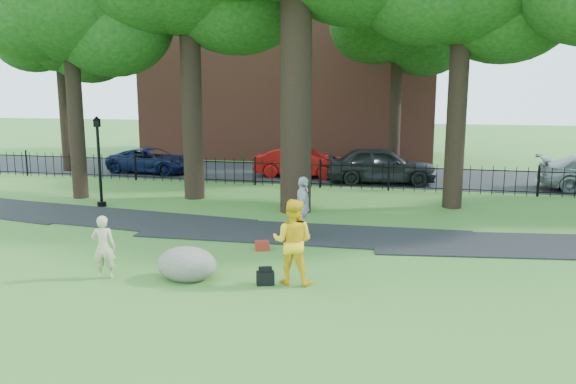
% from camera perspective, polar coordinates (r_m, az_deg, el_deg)
% --- Properties ---
extents(ground, '(120.00, 120.00, 0.00)m').
position_cam_1_polar(ground, '(13.67, -5.69, -8.14)').
color(ground, '#376D26').
rests_on(ground, ground).
extents(footpath, '(36.07, 3.85, 0.03)m').
position_cam_1_polar(footpath, '(17.03, 1.79, -4.33)').
color(footpath, black).
rests_on(footpath, ground).
extents(street, '(80.00, 7.00, 0.02)m').
position_cam_1_polar(street, '(28.88, 4.66, 1.80)').
color(street, black).
rests_on(street, ground).
extents(iron_fence, '(44.00, 0.04, 1.20)m').
position_cam_1_polar(iron_fence, '(24.89, 3.28, 1.81)').
color(iron_fence, black).
rests_on(iron_fence, ground).
extents(brick_building, '(18.00, 8.00, 12.00)m').
position_cam_1_polar(brick_building, '(37.20, 0.46, 13.04)').
color(brick_building, brown).
rests_on(brick_building, ground).
extents(woman, '(0.61, 0.48, 1.49)m').
position_cam_1_polar(woman, '(13.71, -18.23, -5.31)').
color(woman, tan).
rests_on(woman, ground).
extents(man, '(0.97, 0.77, 1.94)m').
position_cam_1_polar(man, '(12.62, 0.48, -5.05)').
color(man, yellow).
rests_on(man, ground).
extents(pedestrian, '(0.67, 1.16, 1.85)m').
position_cam_1_polar(pedestrian, '(16.30, 1.53, -1.65)').
color(pedestrian, '#AFB0B4').
rests_on(pedestrian, ground).
extents(boulder, '(1.55, 1.26, 0.82)m').
position_cam_1_polar(boulder, '(13.25, -10.25, -7.00)').
color(boulder, '#676156').
rests_on(boulder, ground).
extents(lamppost, '(0.33, 0.33, 3.36)m').
position_cam_1_polar(lamppost, '(21.88, -18.62, 2.84)').
color(lamppost, black).
rests_on(lamppost, ground).
extents(backpack, '(0.46, 0.37, 0.30)m').
position_cam_1_polar(backpack, '(12.78, -2.33, -8.74)').
color(backpack, black).
rests_on(backpack, ground).
extents(red_bag, '(0.44, 0.36, 0.26)m').
position_cam_1_polar(red_bag, '(15.38, -2.63, -5.47)').
color(red_bag, maroon).
rests_on(red_bag, ground).
extents(red_sedan, '(4.53, 1.60, 1.49)m').
position_cam_1_polar(red_sedan, '(27.82, 1.35, 3.04)').
color(red_sedan, '#9A0C0B').
rests_on(red_sedan, ground).
extents(navy_van, '(4.79, 2.50, 1.29)m').
position_cam_1_polar(navy_van, '(30.09, -13.65, 3.12)').
color(navy_van, '#0B1237').
rests_on(navy_van, ground).
extents(grey_car, '(5.25, 2.64, 1.72)m').
position_cam_1_polar(grey_car, '(26.38, 9.45, 2.74)').
color(grey_car, black).
rests_on(grey_car, ground).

